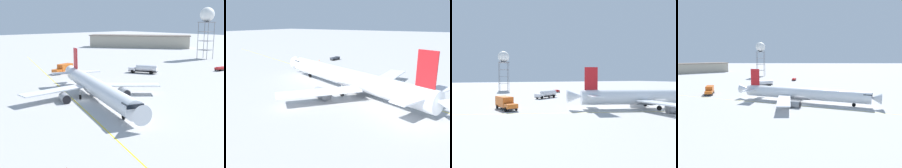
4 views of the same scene
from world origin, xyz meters
TOP-DOWN VIEW (x-y plane):
  - ground_plane at (0.00, 0.00)m, footprint 600.00×600.00m
  - airliner_main at (0.89, 2.31)m, footprint 44.41×31.73m
  - ops_pickup_truck at (-1.86, 61.27)m, footprint 2.63×5.64m
  - fuel_tanker_truck at (-16.20, 36.67)m, footprint 9.59×6.44m
  - catering_truck_truck at (-34.06, 16.48)m, footprint 4.35×8.14m
  - radar_tower at (-24.84, 86.80)m, footprint 6.44×6.44m
  - terminal_shed at (-86.72, 108.34)m, footprint 59.34×49.88m
  - taxiway_centreline at (0.57, -2.68)m, footprint 174.67×64.84m

SIDE VIEW (x-z plane):
  - ground_plane at x=0.00m, z-range 0.00..0.00m
  - taxiway_centreline at x=0.57m, z-range 0.00..0.01m
  - ops_pickup_truck at x=-1.86m, z-range 0.10..1.51m
  - fuel_tanker_truck at x=-16.20m, z-range 0.15..3.02m
  - catering_truck_truck at x=-34.06m, z-range 0.11..3.21m
  - airliner_main at x=0.89m, z-range -2.50..7.88m
  - terminal_shed at x=-86.72m, z-range 0.03..7.95m
  - radar_tower at x=-24.84m, z-range 7.54..30.64m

